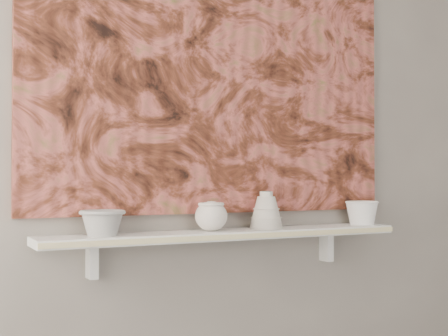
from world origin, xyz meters
TOP-DOWN VIEW (x-y plane):
  - wall_back at (0.00, 1.60)m, footprint 3.60×0.00m
  - shelf at (0.00, 1.51)m, footprint 1.40×0.18m
  - shelf_stripe at (0.00, 1.41)m, footprint 1.40×0.01m
  - bracket_left at (-0.49, 1.57)m, footprint 0.03×0.06m
  - bracket_right at (0.49, 1.57)m, footprint 0.03×0.06m
  - painting at (0.00, 1.59)m, footprint 1.50×0.02m
  - house_motif at (0.45, 1.57)m, footprint 0.09×0.00m
  - bowl_grey at (-0.47, 1.51)m, footprint 0.19×0.19m
  - cup_cream at (-0.07, 1.51)m, footprint 0.14×0.14m
  - bell_vessel at (0.16, 1.51)m, footprint 0.14×0.14m
  - bowl_white at (0.62, 1.51)m, footprint 0.15×0.15m

SIDE VIEW (x-z plane):
  - bracket_left at x=-0.49m, z-range 0.78..0.90m
  - bracket_right at x=0.49m, z-range 0.78..0.90m
  - shelf at x=0.00m, z-range 0.90..0.93m
  - shelf_stripe at x=0.00m, z-range 0.91..0.92m
  - bowl_grey at x=-0.47m, z-range 0.93..1.02m
  - bowl_white at x=0.62m, z-range 0.93..1.03m
  - cup_cream at x=-0.07m, z-range 0.93..1.04m
  - bell_vessel at x=0.16m, z-range 0.93..1.07m
  - house_motif at x=0.45m, z-range 1.19..1.27m
  - wall_back at x=0.00m, z-range -0.45..3.15m
  - painting at x=0.00m, z-range 0.99..2.09m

